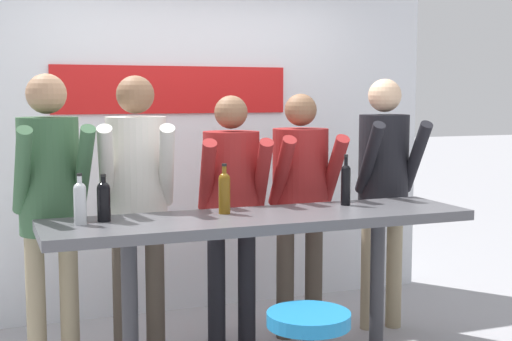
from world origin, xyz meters
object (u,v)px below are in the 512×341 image
person_center_left (232,193)px  wine_bottle_3 (346,183)px  wine_bottle_2 (104,199)px  person_left (137,186)px  person_center (301,189)px  person_center_right (384,174)px  wine_bottle_0 (80,201)px  wine_bottle_1 (224,191)px  tasting_table (262,239)px  person_far_left (50,190)px

person_center_left → wine_bottle_3: size_ratio=5.26×
person_center_left → wine_bottle_2: (-0.92, -0.50, 0.08)m
person_left → wine_bottle_2: (-0.28, -0.46, -0.00)m
person_center → person_center_right: person_center_right is taller
wine_bottle_0 → wine_bottle_3: size_ratio=0.87×
person_center_right → wine_bottle_1: (-1.35, -0.46, 0.01)m
person_center → wine_bottle_2: bearing=-155.2°
wine_bottle_0 → wine_bottle_2: wine_bottle_0 is taller
person_center → wine_bottle_0: (-1.56, -0.56, 0.08)m
person_center_right → wine_bottle_0: bearing=-157.5°
tasting_table → person_center: person_center is taller
person_left → person_center_right: 1.78m
person_center → person_center_right: size_ratio=0.94×
wine_bottle_3 → wine_bottle_2: bearing=-178.8°
person_left → wine_bottle_2: 0.53m
person_left → wine_bottle_2: person_left is taller
person_center_left → person_center: (0.50, 0.00, 0.01)m
person_center_left → wine_bottle_1: size_ratio=5.71×
wine_bottle_0 → person_center: bearing=19.8°
wine_bottle_1 → wine_bottle_2: 0.70m
person_left → wine_bottle_2: size_ratio=6.91×
person_left → person_far_left: bearing=-163.5°
person_far_left → wine_bottle_1: person_far_left is taller
person_far_left → wine_bottle_3: 1.81m
person_left → person_center: size_ratio=1.07×
wine_bottle_2 → wine_bottle_3: 1.52m
wine_bottle_1 → wine_bottle_2: size_ratio=1.13×
person_far_left → wine_bottle_1: bearing=-27.0°
person_far_left → wine_bottle_3: bearing=-15.9°
person_left → wine_bottle_3: person_left is taller
person_far_left → wine_bottle_0: (0.12, -0.46, -0.01)m
person_left → person_center: 1.15m
wine_bottle_3 → person_center_left: bearing=141.9°
person_center_right → wine_bottle_1: bearing=-152.0°
person_center_left → wine_bottle_2: person_center_left is taller
person_center_right → wine_bottle_2: 2.11m
person_far_left → person_center_right: person_far_left is taller
person_center_right → wine_bottle_0: 2.25m
person_center_right → wine_bottle_0: size_ratio=6.49×
person_center_left → person_center: bearing=11.0°
person_center → wine_bottle_3: bearing=-73.4°
tasting_table → person_center_right: (1.16, 0.58, 0.27)m
person_left → wine_bottle_1: (0.42, -0.45, 0.01)m
person_center_right → person_center: bearing=-174.8°
tasting_table → person_left: (-0.61, 0.57, 0.27)m
tasting_table → wine_bottle_3: size_ratio=7.83×
person_center_left → person_center: size_ratio=0.99×
person_left → wine_bottle_1: bearing=-35.8°
wine_bottle_0 → wine_bottle_2: bearing=22.5°
tasting_table → wine_bottle_3: 0.71m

